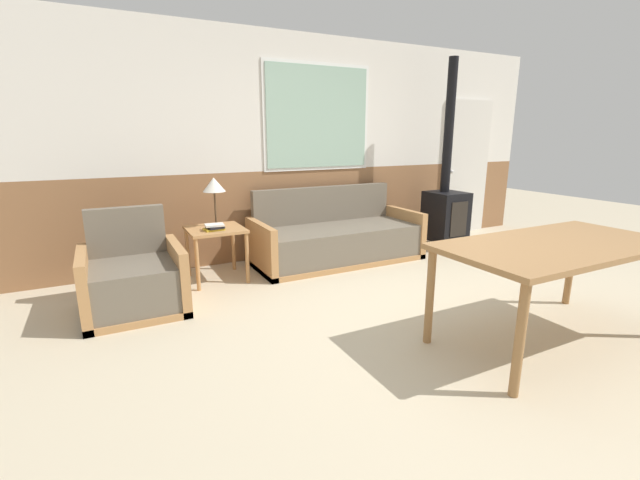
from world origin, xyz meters
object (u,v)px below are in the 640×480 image
table_lamp (214,187)px  wood_stove (446,204)px  dining_table (557,253)px  side_table (216,236)px  couch (337,240)px  armchair (134,281)px

table_lamp → wood_stove: size_ratio=0.21×
table_lamp → dining_table: size_ratio=0.29×
table_lamp → wood_stove: (3.11, -0.16, -0.38)m
side_table → table_lamp: (0.04, 0.10, 0.51)m
side_table → wood_stove: size_ratio=0.23×
couch → dining_table: 2.63m
couch → armchair: (-2.35, -0.51, 0.00)m
couch → dining_table: bearing=-81.4°
armchair → dining_table: (2.74, -2.05, 0.43)m
armchair → wood_stove: 4.05m
armchair → table_lamp: (0.90, 0.59, 0.72)m
side_table → table_lamp: 0.52m
side_table → dining_table: (1.88, -2.54, 0.21)m
armchair → dining_table: 3.45m
dining_table → wood_stove: 2.79m
table_lamp → dining_table: table_lamp is taller
table_lamp → wood_stove: bearing=-2.9°
side_table → table_lamp: size_ratio=1.10×
armchair → table_lamp: table_lamp is taller
armchair → side_table: armchair is taller
side_table → dining_table: 3.17m
couch → armchair: bearing=-167.7°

